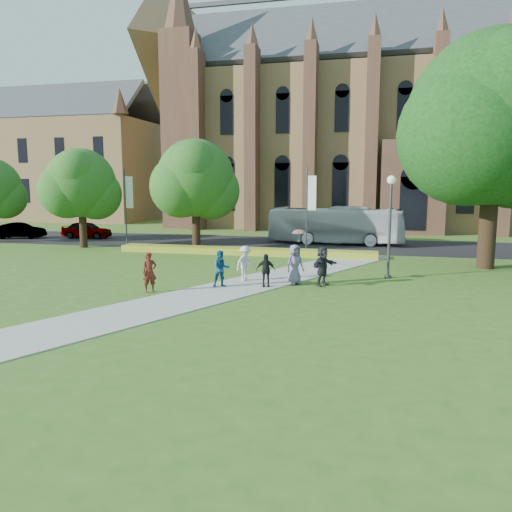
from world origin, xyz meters
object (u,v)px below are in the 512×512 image
(car_0, at_px, (87,230))
(pedestrian_0, at_px, (150,272))
(streetlamp, at_px, (390,214))
(tour_coach, at_px, (336,225))
(car_1, at_px, (20,231))
(large_tree, at_px, (495,119))

(car_0, height_order, pedestrian_0, pedestrian_0)
(streetlamp, bearing_deg, tour_coach, 105.21)
(car_1, relative_size, pedestrian_0, 2.39)
(streetlamp, distance_m, car_0, 29.34)
(pedestrian_0, bearing_deg, streetlamp, -9.86)
(streetlamp, height_order, car_0, streetlamp)
(car_0, xyz_separation_m, pedestrian_0, (15.61, -19.57, 0.16))
(streetlamp, height_order, large_tree, large_tree)
(car_0, bearing_deg, car_1, 104.45)
(streetlamp, height_order, car_1, streetlamp)
(tour_coach, distance_m, car_1, 27.85)
(car_0, bearing_deg, large_tree, -107.91)
(car_0, bearing_deg, streetlamp, -119.41)
(pedestrian_0, bearing_deg, tour_coach, 31.92)
(streetlamp, bearing_deg, pedestrian_0, -149.28)
(streetlamp, bearing_deg, car_1, 159.65)
(tour_coach, relative_size, pedestrian_0, 6.10)
(car_0, distance_m, car_1, 5.87)
(tour_coach, relative_size, car_0, 2.47)
(large_tree, relative_size, car_0, 3.00)
(tour_coach, bearing_deg, large_tree, -132.60)
(tour_coach, distance_m, pedestrian_0, 21.54)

